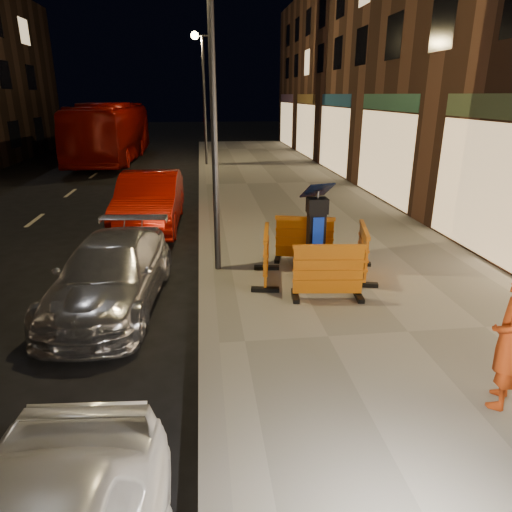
{
  "coord_description": "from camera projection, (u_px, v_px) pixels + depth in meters",
  "views": [
    {
      "loc": [
        -0.0,
        -5.8,
        3.53
      ],
      "look_at": [
        0.8,
        1.0,
        1.1
      ],
      "focal_mm": 32.0,
      "sensor_mm": 36.0,
      "label": 1
    }
  ],
  "objects": [
    {
      "name": "kerb",
      "position": [
        209.0,
        348.0,
        6.58
      ],
      "size": [
        0.3,
        60.0,
        0.15
      ],
      "primitive_type": "cube",
      "color": "slate",
      "rests_on": "ground"
    },
    {
      "name": "car_silver",
      "position": [
        115.0,
        305.0,
        8.11
      ],
      "size": [
        2.02,
        4.2,
        1.18
      ],
      "primitive_type": "imported",
      "rotation": [
        0.0,
        0.0,
        -0.09
      ],
      "color": "silver",
      "rests_on": "ground"
    },
    {
      "name": "man",
      "position": [
        511.0,
        339.0,
        5.03
      ],
      "size": [
        0.68,
        0.72,
        1.66
      ],
      "primitive_type": "imported",
      "rotation": [
        0.0,
        0.0,
        -2.23
      ],
      "color": "#AF3810",
      "rests_on": "sidewalk"
    },
    {
      "name": "street_lamp_mid",
      "position": [
        214.0,
        116.0,
        8.39
      ],
      "size": [
        0.12,
        0.12,
        6.0
      ],
      "primitive_type": "cylinder",
      "color": "#3F3F44",
      "rests_on": "sidewalk"
    },
    {
      "name": "barrier_front",
      "position": [
        328.0,
        272.0,
        7.86
      ],
      "size": [
        1.31,
        0.65,
        0.98
      ],
      "primitive_type": "cube",
      "rotation": [
        0.0,
        0.0,
        -0.11
      ],
      "color": "orange",
      "rests_on": "sidewalk"
    },
    {
      "name": "barrier_back",
      "position": [
        304.0,
        239.0,
        9.64
      ],
      "size": [
        1.35,
        0.81,
        0.98
      ],
      "primitive_type": "cube",
      "rotation": [
        0.0,
        0.0,
        -0.25
      ],
      "color": "orange",
      "rests_on": "sidewalk"
    },
    {
      "name": "parking_kiosk",
      "position": [
        316.0,
        234.0,
        8.62
      ],
      "size": [
        0.65,
        0.65,
        1.76
      ],
      "primitive_type": "cube",
      "rotation": [
        0.0,
        0.0,
        -0.2
      ],
      "color": "black",
      "rests_on": "sidewalk"
    },
    {
      "name": "barrier_kerbside",
      "position": [
        266.0,
        256.0,
        8.65
      ],
      "size": [
        0.72,
        1.33,
        0.98
      ],
      "primitive_type": "cube",
      "rotation": [
        0.0,
        0.0,
        1.41
      ],
      "color": "orange",
      "rests_on": "sidewalk"
    },
    {
      "name": "car_red",
      "position": [
        152.0,
        226.0,
        12.92
      ],
      "size": [
        1.69,
        4.56,
        1.49
      ],
      "primitive_type": "imported",
      "rotation": [
        0.0,
        0.0,
        -0.02
      ],
      "color": "#960C03",
      "rests_on": "ground"
    },
    {
      "name": "ground_plane",
      "position": [
        209.0,
        352.0,
        6.6
      ],
      "size": [
        120.0,
        120.0,
        0.0
      ],
      "primitive_type": "plane",
      "color": "black",
      "rests_on": "ground"
    },
    {
      "name": "sidewalk",
      "position": [
        408.0,
        336.0,
        6.91
      ],
      "size": [
        6.0,
        60.0,
        0.15
      ],
      "primitive_type": "cube",
      "color": "gray",
      "rests_on": "ground"
    },
    {
      "name": "barrier_bldgside",
      "position": [
        363.0,
        252.0,
        8.86
      ],
      "size": [
        0.8,
        1.35,
        0.98
      ],
      "primitive_type": "cube",
      "rotation": [
        0.0,
        0.0,
        1.34
      ],
      "color": "orange",
      "rests_on": "sidewalk"
    },
    {
      "name": "bus_doubledecker",
      "position": [
        114.0,
        161.0,
        25.75
      ],
      "size": [
        2.84,
        11.26,
        3.12
      ],
      "primitive_type": "imported",
      "rotation": [
        0.0,
        0.0,
        -0.02
      ],
      "color": "#860802",
      "rests_on": "ground"
    },
    {
      "name": "street_lamp_far",
      "position": [
        205.0,
        103.0,
        22.43
      ],
      "size": [
        0.12,
        0.12,
        6.0
      ],
      "primitive_type": "cylinder",
      "color": "#3F3F44",
      "rests_on": "sidewalk"
    }
  ]
}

